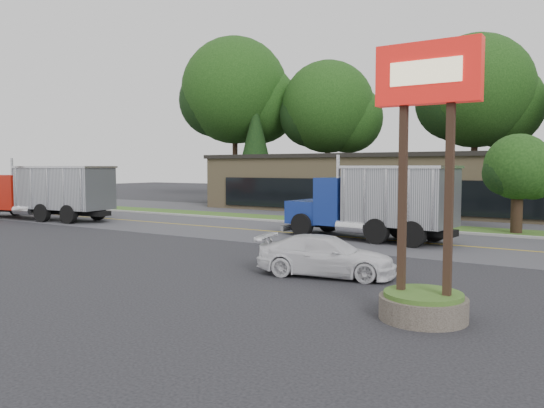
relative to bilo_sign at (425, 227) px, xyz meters
The scene contains 16 objects.
ground 10.98m from the bilo_sign, 166.61° to the left, with size 140.00×140.00×0.00m, color #35353B.
road 15.70m from the bilo_sign, 132.40° to the left, with size 60.00×8.00×0.02m, color #4F4F54.
center_line 15.70m from the bilo_sign, 132.40° to the left, with size 60.00×0.12×0.01m, color gold.
curb 19.00m from the bilo_sign, 123.77° to the left, with size 60.00×0.30×0.12m, color #9E9E99.
grass_verge 20.51m from the bilo_sign, 120.96° to the left, with size 60.00×3.40×0.03m, color #33571D.
far_parking 24.91m from the bilo_sign, 115.02° to the left, with size 60.00×7.00×0.02m, color #4F4F54.
strip_mall 29.74m from the bilo_sign, 106.61° to the left, with size 32.00×12.00×4.00m, color #957F5B.
bilo_sign is the anchor object (origin of this frame).
tree_far_a 46.88m from the bilo_sign, 131.19° to the left, with size 11.94×11.23×17.03m.
tree_far_b 42.44m from the bilo_sign, 119.07° to the left, with size 9.72×9.14×13.86m.
tree_far_c 37.88m from the bilo_sign, 99.83° to the left, with size 10.24×9.64×14.61m.
evergreen_left 42.08m from the bilo_sign, 129.19° to the left, with size 4.38×4.38×9.94m.
tree_verge 17.58m from the bilo_sign, 91.46° to the left, with size 3.49×3.28×4.98m.
dump_truck_red 27.76m from the bilo_sign, 161.01° to the left, with size 10.64×3.70×3.36m.
dump_truck_blue 12.58m from the bilo_sign, 115.77° to the left, with size 8.11×3.48×3.36m.
rally_car 5.15m from the bilo_sign, 141.75° to the left, with size 1.72×4.23×1.23m, color white.
Camera 1 is at (13.81, -13.86, 3.32)m, focal length 35.00 mm.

